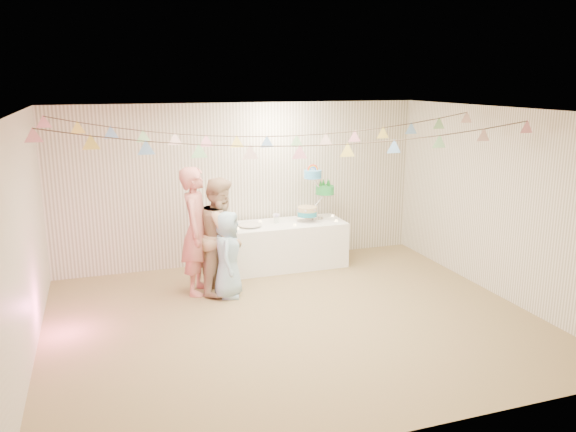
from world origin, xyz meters
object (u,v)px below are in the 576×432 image
object	(u,v)px
person_adult_a	(197,231)
person_adult_b	(222,235)
table	(284,245)
person_child	(228,254)
cake_stand	(316,192)

from	to	relation	value
person_adult_a	person_adult_b	xyz separation A→B (m)	(0.33, -0.07, -0.08)
table	person_child	bearing A→B (deg)	-139.54
table	person_adult_a	bearing A→B (deg)	-155.67
person_adult_a	person_child	bearing A→B (deg)	-107.43
person_adult_b	cake_stand	bearing A→B (deg)	-38.62
cake_stand	person_child	world-z (taller)	cake_stand
table	person_adult_b	bearing A→B (deg)	-147.24
person_adult_a	person_adult_b	size ratio (longest dim) A/B	1.09
person_adult_a	person_adult_b	distance (m)	0.35
table	person_adult_b	xyz separation A→B (m)	(-1.18, -0.76, 0.46)
cake_stand	person_adult_a	size ratio (longest dim) A/B	0.47
cake_stand	person_adult_a	xyz separation A→B (m)	(-2.06, -0.73, -0.27)
table	person_child	distance (m)	1.53
person_adult_b	person_child	xyz separation A→B (m)	(0.03, -0.22, -0.22)
person_child	person_adult_a	bearing A→B (deg)	68.98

